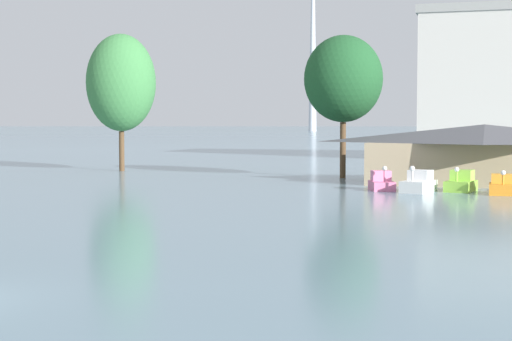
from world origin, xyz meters
TOP-DOWN VIEW (x-y plane):
  - pedal_boat_pink at (6.33, 36.77)m, footprint 2.10×2.67m
  - pedal_boat_white at (8.81, 35.99)m, footprint 2.23×3.14m
  - pedal_boat_lime at (11.37, 37.40)m, footprint 2.09×2.90m
  - pedal_boat_orange at (13.93, 35.94)m, footprint 1.63×2.63m
  - boathouse at (12.69, 44.25)m, footprint 17.43×9.04m
  - shoreline_tree_tall_left at (-19.43, 51.32)m, footprint 6.33×6.33m
  - shoreline_tree_mid at (1.74, 47.72)m, footprint 6.27×6.27m

SIDE VIEW (x-z plane):
  - pedal_boat_orange at x=13.93m, z-range -0.28..1.27m
  - pedal_boat_pink at x=6.33m, z-range -0.32..1.33m
  - pedal_boat_lime at x=11.37m, z-range -0.27..1.35m
  - pedal_boat_white at x=8.81m, z-range -0.31..1.43m
  - boathouse at x=12.69m, z-range 0.10..4.41m
  - shoreline_tree_mid at x=1.74m, z-range 2.21..13.59m
  - shoreline_tree_tall_left at x=-19.43m, z-range 1.81..14.32m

